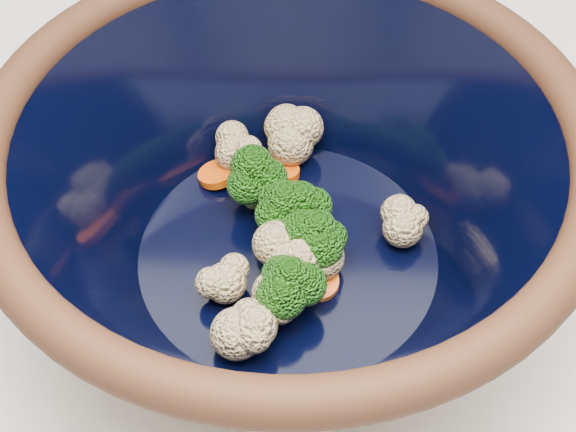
# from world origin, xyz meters

# --- Properties ---
(mixing_bowl) EXTENTS (0.41, 0.41, 0.16)m
(mixing_bowl) POSITION_xyz_m (-0.11, -0.10, 0.99)
(mixing_bowl) COLOR black
(mixing_bowl) RESTS_ON counter
(vegetable_pile) EXTENTS (0.16, 0.20, 0.05)m
(vegetable_pile) POSITION_xyz_m (-0.12, -0.09, 0.96)
(vegetable_pile) COLOR #608442
(vegetable_pile) RESTS_ON mixing_bowl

